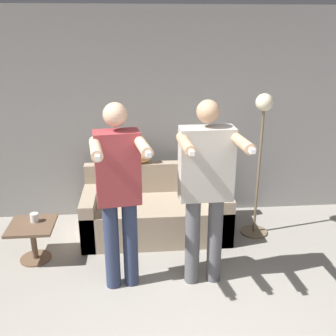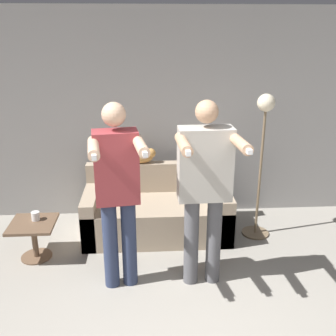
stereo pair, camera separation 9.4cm
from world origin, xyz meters
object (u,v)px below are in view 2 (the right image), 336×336
person_left (117,188)px  side_table (34,232)px  cup (35,216)px  cat (142,157)px  couch (157,212)px  floor_lamp (263,140)px  person_right (205,183)px

person_left → side_table: 1.30m
cup → cat: bearing=31.9°
person_left → cup: 1.24m
couch → person_left: 1.31m
couch → floor_lamp: size_ratio=1.01×
side_table → cup: bearing=71.3°
person_left → cup: size_ratio=19.03×
person_right → cup: (-1.70, 0.60, -0.58)m
person_left → person_right: person_right is taller
couch → floor_lamp: floor_lamp is taller
person_right → cup: bearing=159.1°
side_table → person_right: bearing=-17.3°
cup → couch: bearing=17.3°
person_left → floor_lamp: size_ratio=1.05×
couch → side_table: couch is taller
cat → cup: bearing=-148.1°
side_table → floor_lamp: bearing=8.2°
person_left → couch: bearing=61.7°
person_left → person_right: (0.78, 0.00, 0.03)m
person_left → cup: person_left is taller
couch → cat: bearing=118.4°
cup → floor_lamp: bearing=6.8°
floor_lamp → cup: bearing=-173.2°
couch → person_left: person_left is taller
person_left → cat: (0.22, 1.31, -0.15)m
person_right → floor_lamp: person_right is taller
cat → couch: bearing=-61.6°
person_right → couch: bearing=110.1°
cat → side_table: cat is taller
couch → cup: (-1.31, -0.41, 0.20)m
side_table → couch: bearing=19.5°
person_left → side_table: (-0.95, 0.54, -0.72)m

